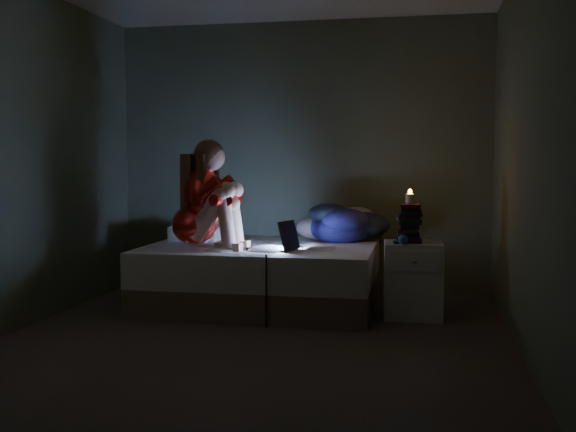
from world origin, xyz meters
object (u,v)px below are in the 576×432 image
(woman, at_px, (194,194))
(nightstand, at_px, (413,280))
(bed, at_px, (261,276))
(candle, at_px, (410,197))
(laptop, at_px, (272,234))
(phone, at_px, (397,242))

(woman, bearing_deg, nightstand, 9.86)
(bed, relative_size, nightstand, 3.19)
(bed, height_order, nightstand, nightstand)
(woman, distance_m, nightstand, 1.94)
(woman, height_order, candle, woman)
(candle, bearing_deg, bed, 172.09)
(laptop, distance_m, nightstand, 1.20)
(woman, distance_m, phone, 1.73)
(laptop, bearing_deg, phone, 20.32)
(bed, height_order, woman, woman)
(nightstand, relative_size, phone, 4.36)
(nightstand, xyz_separation_m, candle, (-0.03, 0.00, 0.67))
(nightstand, distance_m, candle, 0.67)
(woman, xyz_separation_m, candle, (1.78, 0.11, -0.02))
(bed, relative_size, phone, 13.89)
(nightstand, bearing_deg, woman, 179.75)
(nightstand, bearing_deg, bed, 168.49)
(woman, relative_size, laptop, 2.50)
(woman, relative_size, nightstand, 1.49)
(bed, height_order, phone, phone)
(phone, bearing_deg, nightstand, 27.75)
(candle, bearing_deg, phone, -141.59)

